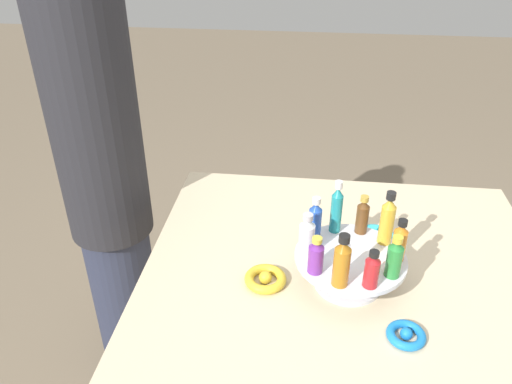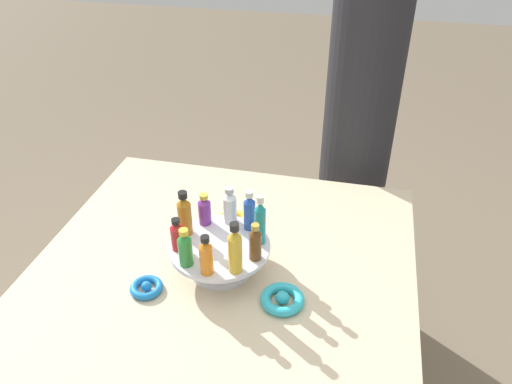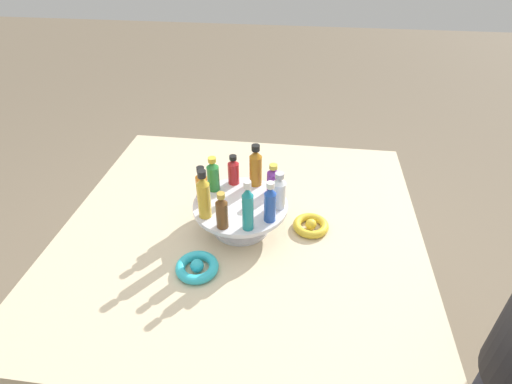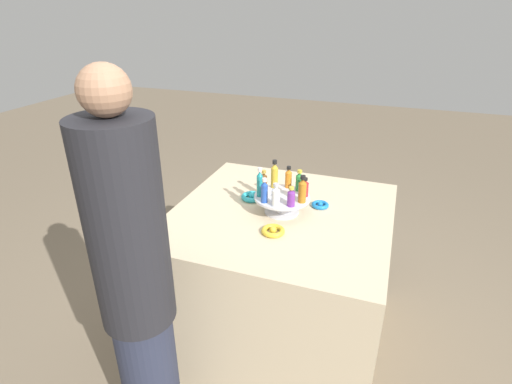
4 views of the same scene
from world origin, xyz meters
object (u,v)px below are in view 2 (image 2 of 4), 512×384
(bottle_brown, at_px, (255,243))
(bottle_purple, at_px, (205,210))
(bottle_red, at_px, (177,235))
(ribbon_bow_blue, at_px, (146,287))
(bottle_blue, at_px, (249,212))
(bottle_clear, at_px, (229,206))
(display_stand, at_px, (220,254))
(bottle_teal, at_px, (260,222))
(bottle_gold, at_px, (235,250))
(bottle_amber, at_px, (184,215))
(person_figure, at_px, (356,149))
(ribbon_bow_gold, at_px, (233,221))
(ribbon_bow_teal, at_px, (282,299))
(bottle_green, at_px, (185,248))
(bottle_orange, at_px, (208,256))

(bottle_brown, height_order, bottle_purple, bottle_brown)
(bottle_red, xyz_separation_m, ribbon_bow_blue, (-0.07, -0.08, -0.12))
(bottle_blue, xyz_separation_m, bottle_clear, (-0.07, 0.02, -0.00))
(display_stand, bearing_deg, bottle_teal, 19.98)
(bottle_gold, relative_size, bottle_brown, 1.36)
(bottle_amber, height_order, person_figure, person_figure)
(bottle_gold, distance_m, bottle_brown, 0.07)
(bottle_gold, bearing_deg, bottle_purple, 127.98)
(ribbon_bow_blue, relative_size, person_figure, 0.06)
(bottle_blue, height_order, ribbon_bow_gold, bottle_blue)
(display_stand, relative_size, ribbon_bow_gold, 2.58)
(bottle_teal, distance_m, ribbon_bow_blue, 0.35)
(bottle_clear, relative_size, bottle_red, 1.18)
(bottle_clear, relative_size, bottle_purple, 1.17)
(ribbon_bow_teal, bearing_deg, bottle_green, -178.83)
(bottle_green, height_order, ribbon_bow_gold, bottle_green)
(bottle_brown, distance_m, bottle_red, 0.21)
(bottle_gold, height_order, ribbon_bow_blue, bottle_gold)
(bottle_gold, height_order, bottle_purple, bottle_gold)
(bottle_amber, bearing_deg, bottle_blue, 19.98)
(bottle_blue, relative_size, ribbon_bow_gold, 1.15)
(bottle_gold, distance_m, ribbon_bow_gold, 0.34)
(bottle_teal, height_order, bottle_green, bottle_teal)
(bottle_amber, height_order, bottle_orange, bottle_amber)
(bottle_teal, xyz_separation_m, ribbon_bow_blue, (-0.27, -0.16, -0.15))
(bottle_amber, bearing_deg, bottle_teal, 1.98)
(bottle_green, height_order, bottle_orange, bottle_orange)
(bottle_blue, height_order, person_figure, person_figure)
(bottle_brown, bearing_deg, bottle_green, -160.02)
(person_figure, bearing_deg, bottle_blue, 1.63)
(bottle_purple, bearing_deg, display_stand, -52.02)
(bottle_brown, distance_m, ribbon_bow_gold, 0.30)
(bottle_clear, relative_size, bottle_amber, 0.84)
(display_stand, height_order, bottle_teal, bottle_teal)
(bottle_teal, bearing_deg, bottle_amber, -178.02)
(bottle_green, relative_size, bottle_orange, 0.96)
(display_stand, relative_size, bottle_orange, 2.41)
(bottle_clear, bearing_deg, bottle_blue, -16.02)
(display_stand, height_order, ribbon_bow_blue, display_stand)
(bottle_purple, height_order, bottle_red, same)
(bottle_red, height_order, ribbon_bow_blue, bottle_red)
(display_stand, bearing_deg, bottle_green, -124.02)
(bottle_clear, distance_m, person_figure, 0.74)
(bottle_blue, bearing_deg, bottle_purple, -178.02)
(bottle_brown, distance_m, bottle_teal, 0.07)
(bottle_gold, bearing_deg, bottle_red, 163.98)
(bottle_teal, xyz_separation_m, bottle_green, (-0.17, -0.13, -0.02))
(display_stand, relative_size, bottle_green, 2.51)
(bottle_gold, xyz_separation_m, person_figure, (0.26, 0.84, -0.14))
(bottle_red, distance_m, bottle_green, 0.07)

